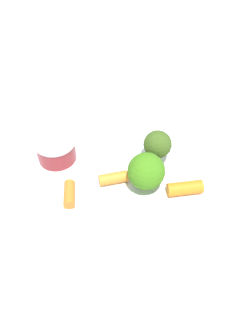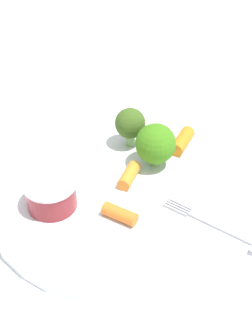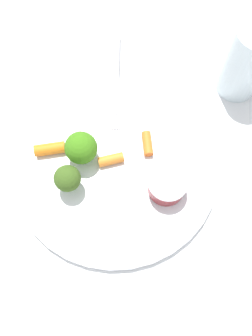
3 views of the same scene
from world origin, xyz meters
TOP-DOWN VIEW (x-y plane):
  - ground_plane at (0.00, 0.00)m, footprint 2.40×2.40m
  - plate at (0.00, 0.00)m, footprint 0.30×0.30m
  - sauce_cup at (-0.08, 0.01)m, footprint 0.05×0.05m
  - broccoli_floret_0 at (0.04, 0.06)m, footprint 0.04×0.04m
  - broccoli_floret_1 at (0.05, 0.01)m, footprint 0.05×0.05m
  - carrot_stick_0 at (-0.03, -0.05)m, footprint 0.03×0.04m
  - carrot_stick_1 at (0.01, -0.00)m, footprint 0.04×0.04m
  - carrot_stick_2 at (0.10, 0.02)m, footprint 0.05×0.04m
  - fork at (0.06, -0.14)m, footprint 0.09×0.18m
  - drinking_glass at (-0.12, -0.22)m, footprint 0.07×0.07m

SIDE VIEW (x-z plane):
  - ground_plane at x=0.00m, z-range 0.00..0.00m
  - plate at x=0.00m, z-range 0.00..0.01m
  - fork at x=0.06m, z-range 0.01..0.01m
  - carrot_stick_0 at x=-0.03m, z-range 0.01..0.03m
  - carrot_stick_1 at x=0.01m, z-range 0.01..0.03m
  - carrot_stick_2 at x=0.10m, z-range 0.01..0.03m
  - sauce_cup at x=-0.08m, z-range 0.01..0.04m
  - broccoli_floret_1 at x=0.05m, z-range 0.02..0.07m
  - broccoli_floret_0 at x=0.04m, z-range 0.02..0.07m
  - drinking_glass at x=-0.12m, z-range 0.00..0.12m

